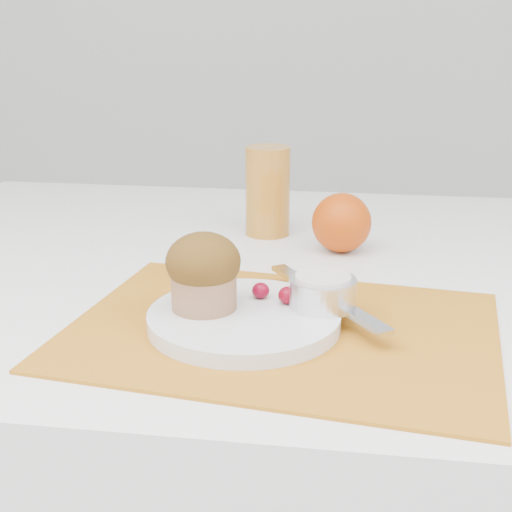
# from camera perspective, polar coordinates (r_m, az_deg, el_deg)

# --- Properties ---
(placemat) EXTENTS (0.44, 0.35, 0.00)m
(placemat) POSITION_cam_1_polar(r_m,az_deg,el_deg) (0.70, 2.07, -5.90)
(placemat) COLOR #BD711A
(placemat) RESTS_ON table
(plate) EXTENTS (0.24, 0.24, 0.02)m
(plate) POSITION_cam_1_polar(r_m,az_deg,el_deg) (0.70, -0.97, -5.06)
(plate) COLOR silver
(plate) RESTS_ON placemat
(ramekin) EXTENTS (0.09, 0.09, 0.03)m
(ramekin) POSITION_cam_1_polar(r_m,az_deg,el_deg) (0.71, 5.35, -2.92)
(ramekin) COLOR silver
(ramekin) RESTS_ON plate
(cream) EXTENTS (0.06, 0.06, 0.01)m
(cream) POSITION_cam_1_polar(r_m,az_deg,el_deg) (0.70, 5.39, -1.80)
(cream) COLOR silver
(cream) RESTS_ON ramekin
(raspberry_near) EXTENTS (0.02, 0.02, 0.02)m
(raspberry_near) POSITION_cam_1_polar(r_m,az_deg,el_deg) (0.73, 0.37, -2.77)
(raspberry_near) COLOR #560212
(raspberry_near) RESTS_ON plate
(raspberry_far) EXTENTS (0.02, 0.02, 0.02)m
(raspberry_far) POSITION_cam_1_polar(r_m,az_deg,el_deg) (0.71, 2.56, -3.15)
(raspberry_far) COLOR #55020E
(raspberry_far) RESTS_ON plate
(butter_knife) EXTENTS (0.13, 0.18, 0.01)m
(butter_knife) POSITION_cam_1_polar(r_m,az_deg,el_deg) (0.73, 5.65, -3.24)
(butter_knife) COLOR silver
(butter_knife) RESTS_ON plate
(orange) EXTENTS (0.08, 0.08, 0.08)m
(orange) POSITION_cam_1_polar(r_m,az_deg,el_deg) (0.93, 6.86, 2.66)
(orange) COLOR #C74407
(orange) RESTS_ON table
(juice_glass) EXTENTS (0.07, 0.07, 0.12)m
(juice_glass) POSITION_cam_1_polar(r_m,az_deg,el_deg) (1.00, 0.95, 5.21)
(juice_glass) COLOR #C27B24
(juice_glass) RESTS_ON table
(muffin) EXTENTS (0.08, 0.08, 0.08)m
(muffin) POSITION_cam_1_polar(r_m,az_deg,el_deg) (0.69, -4.23, -1.21)
(muffin) COLOR #A87651
(muffin) RESTS_ON plate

